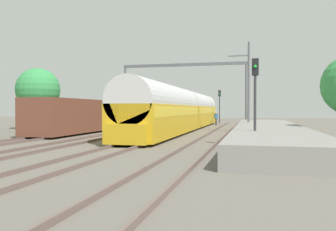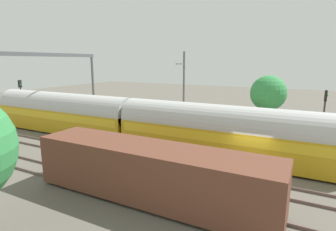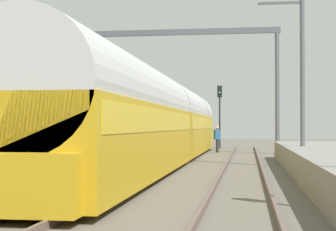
% 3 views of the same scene
% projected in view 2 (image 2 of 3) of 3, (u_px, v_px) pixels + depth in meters
% --- Properties ---
extents(ground, '(120.00, 120.00, 0.00)m').
position_uv_depth(ground, '(248.00, 173.00, 17.63)').
color(ground, '#635D54').
extents(track_far_west, '(1.52, 60.00, 0.16)m').
position_uv_depth(track_far_west, '(222.00, 216.00, 12.59)').
color(track_far_west, brown).
rests_on(track_far_west, ground).
extents(track_west, '(1.51, 60.00, 0.16)m').
position_uv_depth(track_west, '(241.00, 183.00, 15.94)').
color(track_west, brown).
rests_on(track_west, ground).
extents(track_east, '(1.51, 60.00, 0.16)m').
position_uv_depth(track_east, '(254.00, 162.00, 19.30)').
color(track_east, brown).
rests_on(track_east, ground).
extents(track_far_east, '(1.52, 60.00, 0.16)m').
position_uv_depth(track_far_east, '(263.00, 147.00, 22.65)').
color(track_far_east, brown).
rests_on(track_far_east, ground).
extents(platform, '(4.40, 28.00, 0.90)m').
position_uv_depth(platform, '(248.00, 130.00, 26.81)').
color(platform, gray).
rests_on(platform, ground).
extents(passenger_train, '(2.93, 32.85, 3.82)m').
position_uv_depth(passenger_train, '(130.00, 121.00, 23.74)').
color(passenger_train, gold).
rests_on(passenger_train, ground).
extents(freight_car, '(2.80, 13.00, 2.70)m').
position_uv_depth(freight_car, '(151.00, 172.00, 14.04)').
color(freight_car, brown).
rests_on(freight_car, ground).
extents(person_crossing, '(0.47, 0.42, 1.73)m').
position_uv_depth(person_crossing, '(62.00, 116.00, 30.69)').
color(person_crossing, '#262626').
rests_on(person_crossing, ground).
extents(railway_signal_near, '(0.36, 0.30, 4.73)m').
position_uv_depth(railway_signal_near, '(324.00, 111.00, 22.62)').
color(railway_signal_near, '#2D2D33').
rests_on(railway_signal_near, ground).
extents(railway_signal_far, '(0.36, 0.30, 4.83)m').
position_uv_depth(railway_signal_far, '(21.00, 94.00, 33.12)').
color(railway_signal_far, '#2D2D33').
rests_on(railway_signal_far, ground).
extents(catenary_gantry, '(16.00, 0.28, 7.86)m').
position_uv_depth(catenary_gantry, '(34.00, 74.00, 25.63)').
color(catenary_gantry, '#55575D').
rests_on(catenary_gantry, ground).
extents(catenary_pole_east_mid, '(1.90, 0.20, 8.00)m').
position_uv_depth(catenary_pole_east_mid, '(184.00, 90.00, 27.70)').
color(catenary_pole_east_mid, '#55575D').
rests_on(catenary_pole_east_mid, ground).
extents(tree_east_background, '(3.90, 3.90, 5.54)m').
position_uv_depth(tree_east_background, '(268.00, 93.00, 30.20)').
color(tree_east_background, '#4C3826').
rests_on(tree_east_background, ground).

